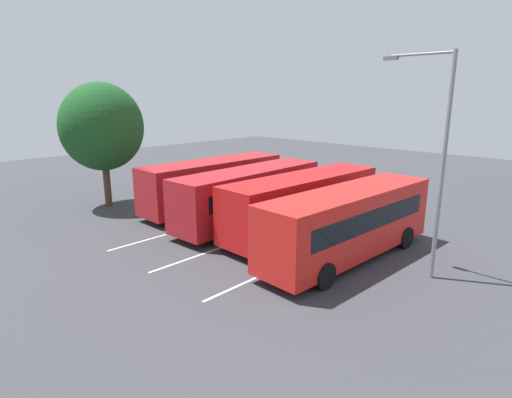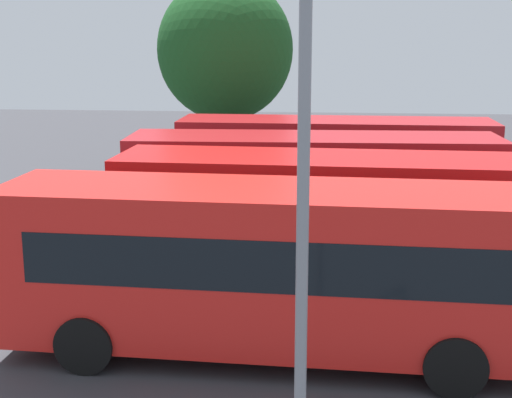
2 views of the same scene
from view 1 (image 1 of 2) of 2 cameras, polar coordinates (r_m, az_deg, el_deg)
The scene contains 11 objects.
ground_plane at distance 22.51m, azimuth 2.27°, elevation -4.21°, with size 73.32×73.32×0.00m, color #38383D.
bus_far_left at distance 18.56m, azimuth 12.62°, elevation -2.99°, with size 9.80×2.86×3.11m.
bus_center_left at distance 21.36m, azimuth 6.47°, elevation -0.48°, with size 9.79×2.81×3.11m.
bus_center_right at distance 23.04m, azimuth -0.85°, elevation 0.68°, with size 9.80×2.84×3.11m.
bus_far_right at distance 26.16m, azimuth -5.76°, elevation 2.24°, with size 9.73×2.61×3.11m.
pedestrian at distance 29.96m, azimuth 4.41°, elevation 2.27°, with size 0.42×0.42×1.62m.
street_lamp at distance 17.05m, azimuth 23.55°, elevation 5.79°, with size 0.21×2.77×8.62m.
depot_tree at distance 28.13m, azimuth -20.30°, elevation 9.21°, with size 5.22×4.69×7.84m.
lane_stripe_outer_left at distance 20.47m, azimuth 9.66°, elevation -6.30°, with size 15.41×0.12×0.01m, color silver.
lane_stripe_inner_left at distance 22.51m, azimuth 2.27°, elevation -4.20°, with size 15.41×0.12×0.01m, color silver.
lane_stripe_inner_right at distance 24.88m, azimuth -3.77°, elevation -2.42°, with size 15.41×0.12×0.01m, color silver.
Camera 1 is at (-15.94, -14.23, 7.07)m, focal length 29.25 mm.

